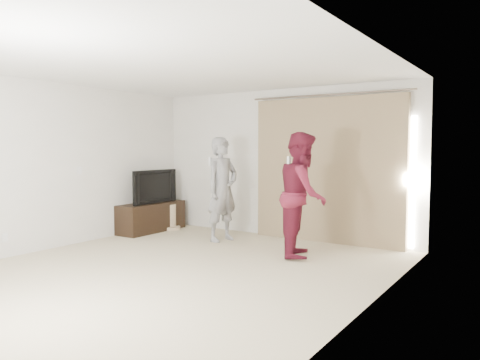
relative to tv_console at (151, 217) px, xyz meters
The scene contains 10 objects.
floor 2.92m from the tv_console, 38.91° to the right, with size 5.50×5.50×0.00m, color #C6B795.
wall_back 2.65m from the tv_console, 22.15° to the left, with size 5.00×0.04×2.60m, color beige.
wall_left 2.11m from the tv_console, 97.32° to the right, with size 0.04×5.50×2.60m.
ceiling 3.73m from the tv_console, 38.91° to the right, with size 5.00×5.50×0.01m, color white.
curtain 3.42m from the tv_console, 15.01° to the left, with size 2.80×0.11×2.46m.
tv_console is the anchor object (origin of this frame).
tv 0.58m from the tv_console, ahead, with size 1.08×0.14×0.62m, color black.
scratching_post 0.39m from the tv_console, 61.36° to the left, with size 0.36×0.36×0.48m.
person_man 1.75m from the tv_console, ahead, with size 0.54×0.71×1.75m.
person_woman 3.33m from the tv_console, ahead, with size 0.95×1.06×1.80m.
Camera 1 is at (3.92, -4.57, 1.58)m, focal length 35.00 mm.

